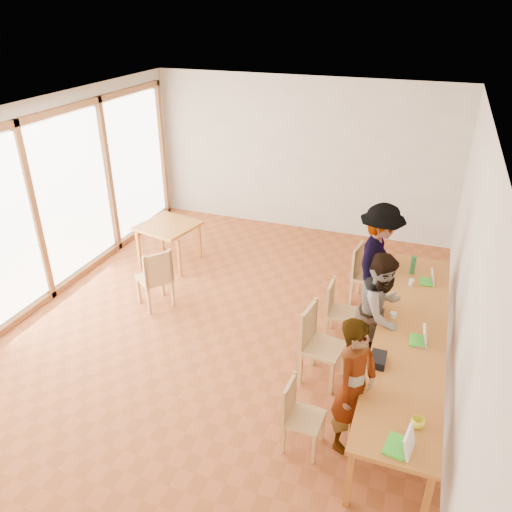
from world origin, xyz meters
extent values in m
plane|color=#A45027|center=(0.00, 0.00, 0.00)|extent=(8.00, 8.00, 0.00)
cube|color=beige|center=(0.00, 4.00, 1.50)|extent=(6.00, 0.10, 3.00)
cube|color=beige|center=(3.00, 0.00, 1.50)|extent=(0.10, 8.00, 3.00)
cube|color=white|center=(-2.96, 0.00, 1.50)|extent=(0.10, 8.00, 3.00)
cube|color=white|center=(0.00, 0.00, 3.02)|extent=(6.00, 8.00, 0.04)
cube|color=#C57C2B|center=(2.50, -0.10, 0.72)|extent=(0.80, 4.00, 0.05)
cube|color=#C57C2B|center=(2.16, -2.04, 0.35)|extent=(0.06, 0.06, 0.70)
cube|color=#C57C2B|center=(2.16, 1.84, 0.35)|extent=(0.06, 0.06, 0.70)
cube|color=#C57C2B|center=(2.84, -2.04, 0.35)|extent=(0.06, 0.06, 0.70)
cube|color=#C57C2B|center=(2.84, 1.84, 0.35)|extent=(0.06, 0.06, 0.70)
cube|color=#C57C2B|center=(-1.73, 1.68, 0.72)|extent=(0.90, 0.90, 0.05)
cube|color=#C57C2B|center=(-2.12, 1.29, 0.35)|extent=(0.05, 0.05, 0.70)
cube|color=#C57C2B|center=(-2.12, 2.07, 0.35)|extent=(0.05, 0.05, 0.70)
cube|color=#C57C2B|center=(-1.34, 1.29, 0.35)|extent=(0.05, 0.05, 0.70)
cube|color=#C57C2B|center=(-1.34, 2.07, 0.35)|extent=(0.05, 0.05, 0.70)
cube|color=tan|center=(1.59, -1.51, 0.39)|extent=(0.40, 0.40, 0.04)
cube|color=tan|center=(1.42, -1.50, 0.61)|extent=(0.05, 0.38, 0.40)
cube|color=tan|center=(1.53, -0.41, 0.48)|extent=(0.53, 0.53, 0.04)
cube|color=tan|center=(1.32, -0.38, 0.75)|extent=(0.11, 0.47, 0.49)
cube|color=tan|center=(1.58, 0.53, 0.40)|extent=(0.40, 0.40, 0.04)
cube|color=tan|center=(1.40, 0.53, 0.63)|extent=(0.04, 0.39, 0.41)
cube|color=tan|center=(1.77, 1.58, 0.45)|extent=(0.49, 0.49, 0.04)
cube|color=tan|center=(1.57, 1.60, 0.69)|extent=(0.10, 0.44, 0.46)
cube|color=tan|center=(-1.27, 0.39, 0.47)|extent=(0.64, 0.64, 0.04)
cube|color=tan|center=(-1.10, 0.27, 0.73)|extent=(0.30, 0.39, 0.48)
imported|color=gray|center=(2.03, -1.29, 0.78)|extent=(0.56, 0.67, 1.56)
imported|color=gray|center=(2.11, 0.11, 0.80)|extent=(0.87, 0.96, 1.60)
imported|color=gray|center=(1.90, 1.36, 0.87)|extent=(0.77, 1.19, 1.73)
cube|color=green|center=(2.52, -1.90, 0.76)|extent=(0.23, 0.30, 0.03)
cube|color=white|center=(2.61, -1.92, 0.86)|extent=(0.12, 0.26, 0.22)
cube|color=green|center=(2.57, -0.27, 0.76)|extent=(0.18, 0.25, 0.02)
cube|color=white|center=(2.65, -0.27, 0.85)|extent=(0.08, 0.22, 0.20)
cube|color=green|center=(2.59, 1.15, 0.76)|extent=(0.18, 0.24, 0.02)
cube|color=white|center=(2.67, 1.16, 0.84)|extent=(0.08, 0.21, 0.19)
imported|color=yellow|center=(2.67, -1.60, 0.80)|extent=(0.15, 0.15, 0.10)
cylinder|color=#1C6431|center=(2.39, 1.34, 0.89)|extent=(0.07, 0.07, 0.28)
cylinder|color=silver|center=(2.41, 1.00, 0.80)|extent=(0.07, 0.07, 0.09)
cylinder|color=white|center=(2.26, 0.14, 0.78)|extent=(0.08, 0.08, 0.06)
cube|color=#EF3688|center=(2.60, -0.35, 0.76)|extent=(0.05, 0.10, 0.01)
cube|color=black|center=(2.21, -0.81, 0.80)|extent=(0.16, 0.26, 0.09)
camera|label=1|loc=(2.42, -5.24, 4.25)|focal=35.00mm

